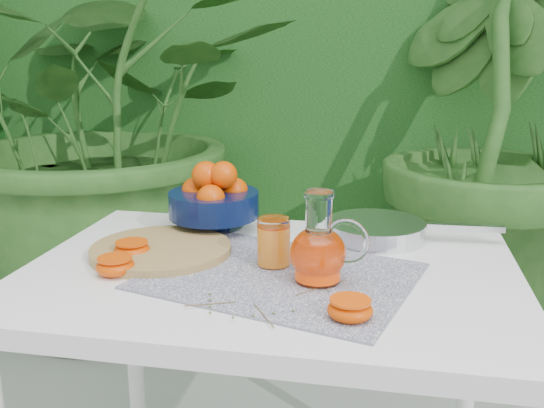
% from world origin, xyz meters
% --- Properties ---
extents(hedge_backdrop, '(8.00, 1.65, 2.50)m').
position_xyz_m(hedge_backdrop, '(0.06, 2.06, 1.19)').
color(hedge_backdrop, '#124013').
rests_on(hedge_backdrop, ground).
extents(potted_plant_left, '(2.25, 2.25, 1.84)m').
position_xyz_m(potted_plant_left, '(-0.80, 1.19, 0.92)').
color(potted_plant_left, '#23521C').
rests_on(potted_plant_left, ground).
extents(potted_plant_right, '(2.12, 2.12, 1.74)m').
position_xyz_m(potted_plant_right, '(0.67, 1.25, 0.87)').
color(potted_plant_right, '#23521C').
rests_on(potted_plant_right, ground).
extents(white_table, '(1.00, 0.70, 0.75)m').
position_xyz_m(white_table, '(0.11, -0.03, 0.67)').
color(white_table, white).
rests_on(white_table, ground).
extents(placemat, '(0.58, 0.51, 0.00)m').
position_xyz_m(placemat, '(0.14, -0.08, 0.75)').
color(placemat, '#0B0F3F').
rests_on(placemat, white_table).
extents(cutting_board, '(0.37, 0.37, 0.02)m').
position_xyz_m(cutting_board, '(-0.14, 0.00, 0.76)').
color(cutting_board, '#9A7845').
rests_on(cutting_board, white_table).
extents(fruit_bowl, '(0.25, 0.25, 0.17)m').
position_xyz_m(fruit_bowl, '(-0.07, 0.20, 0.83)').
color(fruit_bowl, black).
rests_on(fruit_bowl, white_table).
extents(juice_pitcher, '(0.16, 0.13, 0.18)m').
position_xyz_m(juice_pitcher, '(0.22, -0.09, 0.82)').
color(juice_pitcher, white).
rests_on(juice_pitcher, white_table).
extents(juice_tumbler, '(0.08, 0.08, 0.10)m').
position_xyz_m(juice_tumbler, '(0.12, -0.02, 0.80)').
color(juice_tumbler, white).
rests_on(juice_tumbler, white_table).
extents(saute_pan, '(0.41, 0.24, 0.04)m').
position_xyz_m(saute_pan, '(0.32, 0.20, 0.77)').
color(saute_pan, silver).
rests_on(saute_pan, white_table).
extents(orange_halves, '(0.56, 0.30, 0.04)m').
position_xyz_m(orange_halves, '(-0.03, -0.13, 0.77)').
color(orange_halves, '#D04B02').
rests_on(orange_halves, white_table).
extents(thyme_sprigs, '(0.27, 0.22, 0.01)m').
position_xyz_m(thyme_sprigs, '(0.14, -0.21, 0.76)').
color(thyme_sprigs, brown).
rests_on(thyme_sprigs, white_table).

